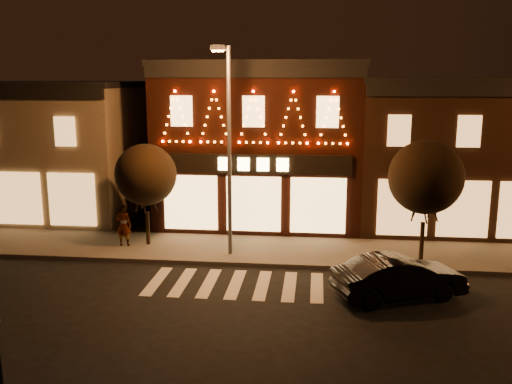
# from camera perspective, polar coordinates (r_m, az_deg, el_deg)

# --- Properties ---
(ground) EXTENTS (120.00, 120.00, 0.00)m
(ground) POSITION_cam_1_polar(r_m,az_deg,el_deg) (17.31, -4.07, -14.13)
(ground) COLOR black
(ground) RESTS_ON ground
(sidewalk_far) EXTENTS (44.00, 4.00, 0.15)m
(sidewalk_far) POSITION_cam_1_polar(r_m,az_deg,el_deg) (24.50, 3.92, -6.06)
(sidewalk_far) COLOR #47423D
(sidewalk_far) RESTS_ON ground
(building_left) EXTENTS (12.20, 8.28, 7.30)m
(building_left) POSITION_cam_1_polar(r_m,az_deg,el_deg) (33.56, -22.11, 4.20)
(building_left) COLOR #7E6D59
(building_left) RESTS_ON ground
(building_pulp) EXTENTS (10.20, 8.34, 8.30)m
(building_pulp) POSITION_cam_1_polar(r_m,az_deg,el_deg) (29.63, 0.63, 5.16)
(building_pulp) COLOR black
(building_pulp) RESTS_ON ground
(building_right_a) EXTENTS (9.20, 8.28, 7.50)m
(building_right_a) POSITION_cam_1_polar(r_m,az_deg,el_deg) (30.29, 18.87, 3.91)
(building_right_a) COLOR #361F13
(building_right_a) RESTS_ON ground
(streetlamp_mid) EXTENTS (0.56, 1.97, 8.60)m
(streetlamp_mid) POSITION_cam_1_polar(r_m,az_deg,el_deg) (22.66, -2.91, 5.76)
(streetlamp_mid) COLOR #59595E
(streetlamp_mid) RESTS_ON sidewalk_far
(tree_left) EXTENTS (2.71, 2.71, 4.53)m
(tree_left) POSITION_cam_1_polar(r_m,az_deg,el_deg) (24.95, -11.22, 1.75)
(tree_left) COLOR black
(tree_left) RESTS_ON sidewalk_far
(tree_right) EXTENTS (2.97, 2.97, 4.96)m
(tree_right) POSITION_cam_1_polar(r_m,az_deg,el_deg) (23.14, 16.97, 1.45)
(tree_right) COLOR black
(tree_right) RESTS_ON sidewalk_far
(dark_sedan) EXTENTS (4.84, 3.18, 1.51)m
(dark_sedan) POSITION_cam_1_polar(r_m,az_deg,el_deg) (20.04, 14.43, -8.46)
(dark_sedan) COLOR black
(dark_sedan) RESTS_ON ground
(pedestrian) EXTENTS (0.69, 0.46, 1.87)m
(pedestrian) POSITION_cam_1_polar(r_m,az_deg,el_deg) (25.43, -13.38, -3.33)
(pedestrian) COLOR gray
(pedestrian) RESTS_ON sidewalk_far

